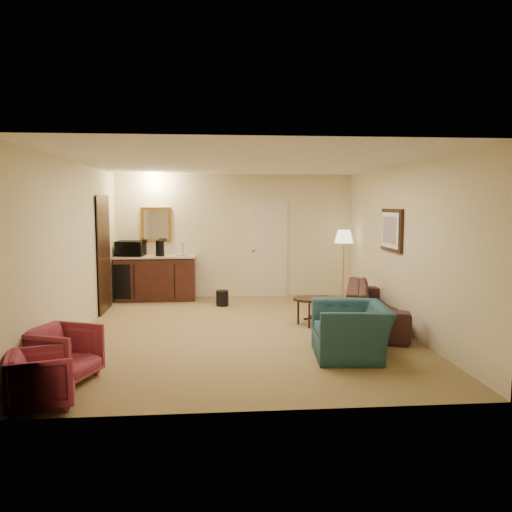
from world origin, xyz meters
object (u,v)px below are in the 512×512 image
Objects in this scene: wetbar_cabinet at (156,278)px; sofa at (376,299)px; floor_lamp at (343,265)px; microwave at (131,247)px; coffee_table at (316,311)px; waste_bin at (222,298)px; teal_armchair at (351,322)px; coffee_maker at (160,248)px; rose_chair_far at (41,376)px; rose_chair_near at (63,351)px.

sofa is (3.80, -2.57, -0.00)m from wetbar_cabinet.
microwave is (-4.35, 0.32, 0.38)m from floor_lamp.
waste_bin is at bearing 132.79° from coffee_table.
microwave is at bearing -134.66° from teal_armchair.
teal_armchair is (-0.84, -1.53, 0.00)m from sofa.
teal_armchair is (2.96, -4.09, -0.00)m from wetbar_cabinet.
wetbar_cabinet reaches higher than coffee_table.
sofa is at bearing -12.56° from coffee_table.
coffee_maker is at bearing -31.97° from wetbar_cabinet.
rose_chair_far is 2.04× the size of waste_bin.
floor_lamp reaches higher than rose_chair_far.
waste_bin is at bearing -10.72° from microwave.
wetbar_cabinet is at bearing -139.00° from teal_armchair.
sofa reaches higher than coffee_table.
rose_chair_near is at bearing -79.45° from microwave.
floor_lamp is (0.89, 3.77, 0.27)m from teal_armchair.
teal_armchair is 3.89m from floor_lamp.
rose_chair_near is 1.11× the size of rose_chair_far.
waste_bin is at bearing 69.98° from sofa.
teal_armchair reaches higher than waste_bin.
coffee_maker is (-1.25, 0.66, 0.93)m from waste_bin.
coffee_maker is (-2.86, 4.03, 0.62)m from teal_armchair.
coffee_maker reaches higher than wetbar_cabinet.
microwave is (-4.30, 2.57, 0.65)m from sofa.
teal_armchair is 5.40m from microwave.
coffee_maker is at bearing -139.51° from teal_armchair.
sofa reaches higher than waste_bin.
teal_armchair is 1.36× the size of coffee_table.
coffee_table reaches higher than waste_bin.
coffee_table is at bearing -39.44° from wetbar_cabinet.
coffee_maker reaches higher than rose_chair_near.
wetbar_cabinet is at bearing 72.95° from sofa.
floor_lamp is 2.63× the size of microwave.
coffee_table is (3.37, 2.36, -0.12)m from rose_chair_near.
wetbar_cabinet is 4.59m from sofa.
rose_chair_near is 2.13× the size of coffee_maker.
coffee_maker is (-3.70, 2.50, 0.62)m from sofa.
coffee_table is 2.32m from floor_lamp.
teal_armchair is 1.90× the size of microwave.
coffee_table is at bearing -171.76° from teal_armchair.
floor_lamp is 3.78m from coffee_maker.
coffee_table is (3.37, 3.07, -0.08)m from rose_chair_far.
microwave is at bearing 158.73° from waste_bin.
rose_chair_far reaches higher than coffee_table.
coffee_maker is (0.60, -0.06, -0.03)m from microwave.
wetbar_cabinet is 5.09× the size of coffee_maker.
sofa is 3.08m from waste_bin.
sofa is 2.22× the size of teal_armchair.
waste_bin is (1.85, 4.00, -0.19)m from rose_chair_near.
wetbar_cabinet is 5.44× the size of waste_bin.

